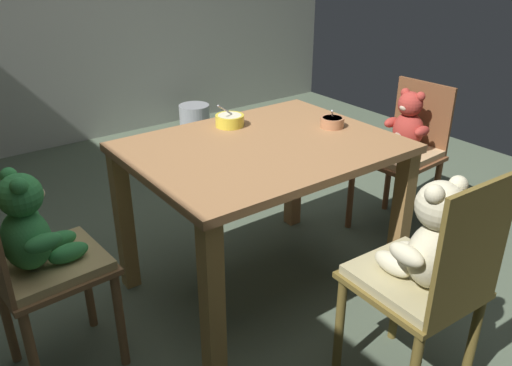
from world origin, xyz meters
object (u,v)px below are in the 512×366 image
at_px(teddy_chair_near_right, 404,141).
at_px(porridge_bowl_yellow_far_center, 230,120).
at_px(metal_pail, 195,119).
at_px(teddy_chair_near_front, 428,260).
at_px(dining_table, 263,170).
at_px(porridge_bowl_terracotta_near_right, 332,122).
at_px(teddy_chair_near_left, 34,246).

distance_m(teddy_chair_near_right, porridge_bowl_yellow_far_center, 1.05).
height_order(teddy_chair_near_right, metal_pail, teddy_chair_near_right).
distance_m(teddy_chair_near_front, porridge_bowl_yellow_far_center, 1.17).
xyz_separation_m(dining_table, porridge_bowl_terracotta_near_right, (0.40, -0.02, 0.15)).
bearing_deg(metal_pail, teddy_chair_near_front, -105.37).
relative_size(dining_table, porridge_bowl_terracotta_near_right, 10.15).
bearing_deg(porridge_bowl_yellow_far_center, porridge_bowl_terracotta_near_right, -38.41).
bearing_deg(porridge_bowl_terracotta_near_right, metal_pail, 77.57).
distance_m(teddy_chair_near_left, porridge_bowl_terracotta_near_right, 1.42).
bearing_deg(teddy_chair_near_right, porridge_bowl_terracotta_near_right, -2.36).
height_order(teddy_chair_near_right, porridge_bowl_terracotta_near_right, porridge_bowl_terracotta_near_right).
bearing_deg(metal_pail, teddy_chair_near_left, -131.69).
distance_m(dining_table, teddy_chair_near_right, 1.00).
xyz_separation_m(dining_table, metal_pail, (0.88, 2.15, -0.50)).
bearing_deg(teddy_chair_near_front, dining_table, 5.57).
height_order(teddy_chair_near_front, porridge_bowl_terracotta_near_right, teddy_chair_near_front).
height_order(teddy_chair_near_left, teddy_chair_near_right, teddy_chair_near_left).
relative_size(teddy_chair_near_left, porridge_bowl_yellow_far_center, 6.51).
relative_size(dining_table, teddy_chair_near_left, 1.20).
bearing_deg(porridge_bowl_terracotta_near_right, teddy_chair_near_front, -112.52).
bearing_deg(porridge_bowl_yellow_far_center, dining_table, -93.64).
distance_m(dining_table, porridge_bowl_yellow_far_center, 0.33).
xyz_separation_m(teddy_chair_near_front, metal_pail, (0.83, 3.01, -0.46)).
relative_size(teddy_chair_near_left, teddy_chair_near_front, 1.03).
xyz_separation_m(dining_table, porridge_bowl_yellow_far_center, (0.02, 0.29, 0.15)).
height_order(teddy_chair_near_left, metal_pail, teddy_chair_near_left).
bearing_deg(teddy_chair_near_left, teddy_chair_near_front, -44.42).
xyz_separation_m(teddy_chair_near_left, teddy_chair_near_right, (1.99, -0.04, -0.03)).
distance_m(dining_table, teddy_chair_near_front, 0.87).
height_order(teddy_chair_near_right, porridge_bowl_yellow_far_center, porridge_bowl_yellow_far_center).
distance_m(teddy_chair_near_front, porridge_bowl_terracotta_near_right, 0.94).
xyz_separation_m(teddy_chair_near_front, porridge_bowl_yellow_far_center, (-0.03, 1.15, 0.20)).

